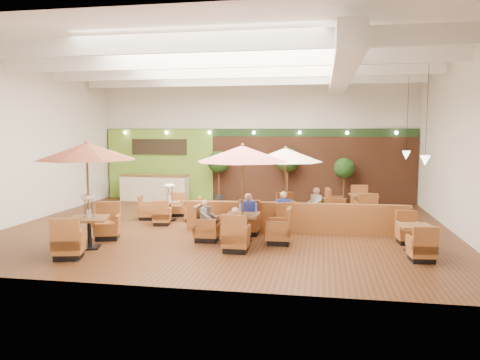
% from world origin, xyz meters
% --- Properties ---
extents(room, '(14.04, 14.00, 5.52)m').
position_xyz_m(room, '(0.25, 1.22, 3.63)').
color(room, '#381E0F').
rests_on(room, ground).
extents(service_counter, '(3.00, 0.75, 1.18)m').
position_xyz_m(service_counter, '(-4.40, 5.10, 0.58)').
color(service_counter, beige).
rests_on(service_counter, ground).
extents(booth_divider, '(6.80, 0.38, 0.94)m').
position_xyz_m(booth_divider, '(2.20, -0.54, 0.47)').
color(booth_divider, brown).
rests_on(booth_divider, ground).
extents(table_0, '(2.66, 2.96, 2.87)m').
position_xyz_m(table_0, '(-3.11, -3.33, 2.17)').
color(table_0, brown).
rests_on(table_0, ground).
extents(table_1, '(2.71, 2.71, 2.78)m').
position_xyz_m(table_1, '(0.81, -2.00, 1.88)').
color(table_1, brown).
rests_on(table_1, ground).
extents(table_2, '(2.74, 2.74, 2.62)m').
position_xyz_m(table_2, '(1.80, 0.57, 1.79)').
color(table_2, brown).
rests_on(table_2, ground).
extents(table_3, '(2.33, 2.33, 1.45)m').
position_xyz_m(table_3, '(-2.25, 0.80, 0.41)').
color(table_3, brown).
rests_on(table_3, ground).
extents(table_4, '(0.88, 2.44, 0.90)m').
position_xyz_m(table_4, '(5.37, -2.24, 0.34)').
color(table_4, brown).
rests_on(table_4, ground).
extents(table_5, '(1.91, 2.78, 1.01)m').
position_xyz_m(table_5, '(4.20, 2.85, 0.37)').
color(table_5, brown).
rests_on(table_5, ground).
extents(topiary_0, '(0.97, 0.97, 2.25)m').
position_xyz_m(topiary_0, '(-1.50, 5.30, 1.68)').
color(topiary_0, black).
rests_on(topiary_0, ground).
extents(topiary_1, '(1.04, 1.04, 2.41)m').
position_xyz_m(topiary_1, '(1.51, 5.30, 1.80)').
color(topiary_1, black).
rests_on(topiary_1, ground).
extents(topiary_2, '(0.86, 0.86, 2.00)m').
position_xyz_m(topiary_2, '(3.89, 5.30, 1.49)').
color(topiary_2, black).
rests_on(topiary_2, ground).
extents(diner_0, '(0.36, 0.30, 0.72)m').
position_xyz_m(diner_0, '(0.81, -3.02, 0.73)').
color(diner_0, silver).
rests_on(diner_0, ground).
extents(diner_1, '(0.41, 0.35, 0.80)m').
position_xyz_m(diner_1, '(0.81, -0.98, 0.76)').
color(diner_1, '#2A40B7').
rests_on(diner_1, ground).
extents(diner_2, '(0.30, 0.37, 0.72)m').
position_xyz_m(diner_2, '(-0.21, -2.00, 0.73)').
color(diner_2, gray).
rests_on(diner_2, ground).
extents(diner_3, '(0.46, 0.44, 0.81)m').
position_xyz_m(diner_3, '(1.80, -0.39, 0.76)').
color(diner_3, '#2A40B7').
rests_on(diner_3, ground).
extents(diner_4, '(0.42, 0.46, 0.84)m').
position_xyz_m(diner_4, '(2.76, 0.57, 0.77)').
color(diner_4, silver).
rests_on(diner_4, ground).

